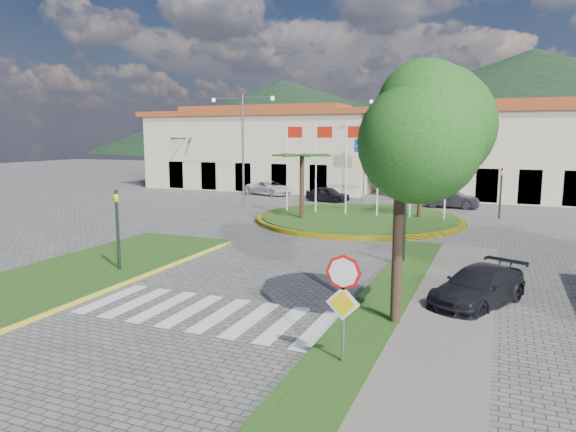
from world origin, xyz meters
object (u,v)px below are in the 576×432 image
at_px(deciduous_tree, 401,136).
at_px(white_van, 269,188).
at_px(car_dark_b, 451,199).
at_px(roundabout_island, 359,218).
at_px(stop_sign, 343,293).
at_px(car_side_right, 478,287).
at_px(car_dark_a, 328,194).

xyz_separation_m(deciduous_tree, white_van, (-16.36, 27.41, -4.56)).
distance_m(white_van, car_dark_b, 15.75).
bearing_deg(roundabout_island, white_van, 136.22).
xyz_separation_m(stop_sign, white_van, (-15.76, 30.45, -1.18)).
distance_m(roundabout_island, deciduous_tree, 18.55).
bearing_deg(car_side_right, roundabout_island, 141.86).
relative_size(car_dark_b, car_side_right, 0.97).
distance_m(white_van, car_dark_a, 6.68).
distance_m(roundabout_island, stop_sign, 20.69).
height_order(deciduous_tree, white_van, deciduous_tree).
bearing_deg(stop_sign, car_side_right, 66.12).
xyz_separation_m(car_dark_a, car_dark_b, (9.34, 0.07, 0.04)).
bearing_deg(car_dark_a, car_dark_b, -77.02).
distance_m(roundabout_island, car_side_right, 16.03).
relative_size(white_van, car_dark_b, 1.12).
xyz_separation_m(deciduous_tree, car_dark_a, (-10.14, 25.00, -4.57)).
height_order(deciduous_tree, car_dark_a, deciduous_tree).
bearing_deg(deciduous_tree, car_dark_b, 91.81).
bearing_deg(roundabout_island, deciduous_tree, -72.09).
xyz_separation_m(stop_sign, deciduous_tree, (0.60, 3.04, 3.38)).
xyz_separation_m(white_van, car_dark_a, (6.23, -2.41, -0.01)).
bearing_deg(white_van, stop_sign, -133.70).
relative_size(roundabout_island, white_van, 2.88).
height_order(car_dark_b, car_side_right, car_dark_b).
distance_m(roundabout_island, white_van, 15.06).
bearing_deg(white_van, car_dark_a, -92.26).
bearing_deg(car_dark_b, white_van, 83.06).
distance_m(stop_sign, white_van, 34.31).
xyz_separation_m(roundabout_island, car_side_right, (7.50, -14.16, 0.42)).
xyz_separation_m(roundabout_island, car_dark_a, (-4.64, 8.00, 0.43)).
relative_size(deciduous_tree, car_dark_b, 1.73).
bearing_deg(car_side_right, deciduous_tree, -101.23).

